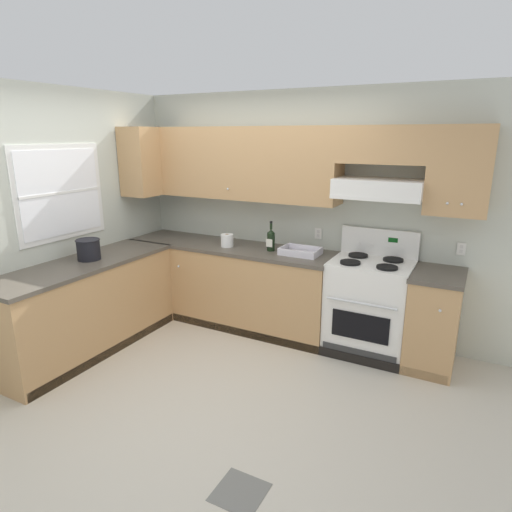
{
  "coord_description": "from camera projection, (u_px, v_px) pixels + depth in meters",
  "views": [
    {
      "loc": [
        2.12,
        -2.77,
        2.1
      ],
      "look_at": [
        0.28,
        0.7,
        1.0
      ],
      "focal_mm": 30.58,
      "sensor_mm": 36.0,
      "label": 1
    }
  ],
  "objects": [
    {
      "name": "floor_accent_tile",
      "position": [
        240.0,
        492.0,
        2.64
      ],
      "size": [
        0.3,
        0.3,
        0.01
      ],
      "primitive_type": "cube",
      "color": "slate",
      "rests_on": "ground_plane"
    },
    {
      "name": "wine_bottle",
      "position": [
        271.0,
        239.0,
        4.58
      ],
      "size": [
        0.08,
        0.08,
        0.32
      ],
      "color": "black",
      "rests_on": "counter_back_run"
    },
    {
      "name": "stove",
      "position": [
        369.0,
        306.0,
        4.26
      ],
      "size": [
        0.76,
        0.62,
        1.2
      ],
      "color": "white",
      "rests_on": "ground_plane"
    },
    {
      "name": "counter_left_run",
      "position": [
        87.0,
        307.0,
        4.31
      ],
      "size": [
        0.63,
        1.91,
        0.91
      ],
      "color": "tan",
      "rests_on": "ground_plane"
    },
    {
      "name": "ground_plane",
      "position": [
        191.0,
        379.0,
        3.88
      ],
      "size": [
        7.04,
        7.04,
        0.0
      ],
      "primitive_type": "plane",
      "color": "beige"
    },
    {
      "name": "wall_back",
      "position": [
        302.0,
        195.0,
        4.61
      ],
      "size": [
        4.68,
        0.57,
        2.55
      ],
      "color": "beige",
      "rests_on": "ground_plane"
    },
    {
      "name": "counter_back_run",
      "position": [
        256.0,
        289.0,
        4.82
      ],
      "size": [
        3.6,
        0.65,
        0.91
      ],
      "color": "tan",
      "rests_on": "ground_plane"
    },
    {
      "name": "bucket",
      "position": [
        88.0,
        249.0,
        4.26
      ],
      "size": [
        0.23,
        0.23,
        0.21
      ],
      "color": "black",
      "rests_on": "counter_left_run"
    },
    {
      "name": "wall_left",
      "position": [
        71.0,
        211.0,
        4.43
      ],
      "size": [
        0.47,
        4.0,
        2.55
      ],
      "color": "beige",
      "rests_on": "ground_plane"
    },
    {
      "name": "paper_towel_roll",
      "position": [
        227.0,
        240.0,
        4.77
      ],
      "size": [
        0.14,
        0.14,
        0.14
      ],
      "color": "white",
      "rests_on": "counter_back_run"
    },
    {
      "name": "bowl",
      "position": [
        300.0,
        252.0,
        4.47
      ],
      "size": [
        0.4,
        0.28,
        0.07
      ],
      "color": "silver",
      "rests_on": "counter_back_run"
    }
  ]
}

